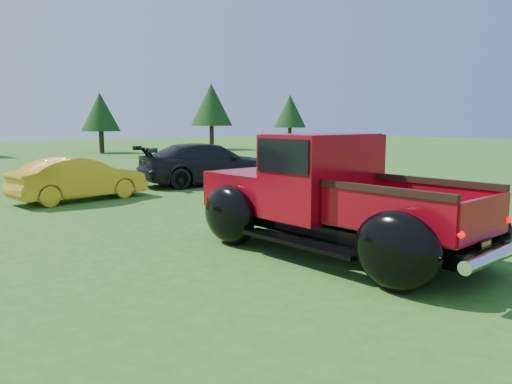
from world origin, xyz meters
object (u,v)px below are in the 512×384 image
pickup_truck (322,195)px  show_car_grey (209,164)px  show_car_yellow (80,179)px  spectator (370,159)px  tree_mid_right (100,112)px  tree_far_east (290,111)px  show_car_blue (314,160)px  tree_east (211,105)px

pickup_truck → show_car_grey: (2.92, 9.41, -0.23)m
show_car_yellow → spectator: spectator is taller
tree_mid_right → tree_far_east: size_ratio=0.92×
show_car_blue → tree_mid_right: bearing=7.6°
tree_mid_right → pickup_truck: size_ratio=0.76×
tree_mid_right → tree_east: 9.04m
show_car_grey → tree_mid_right: bearing=-2.2°
show_car_yellow → pickup_truck: bearing=-177.6°
show_car_blue → tree_far_east: bearing=-36.0°
tree_mid_right → show_car_blue: size_ratio=0.93×
tree_far_east → spectator: (-14.79, -23.89, -2.40)m
tree_east → show_car_yellow: 27.33m
show_car_grey → tree_far_east: bearing=-39.2°
tree_mid_right → tree_east: (9.00, -0.50, 0.68)m
tree_far_east → show_car_yellow: 34.16m
show_car_grey → spectator: bearing=-109.0°
show_car_yellow → show_car_blue: (10.30, 1.49, 0.03)m
tree_far_east → spectator: tree_far_east is taller
show_car_yellow → show_car_blue: show_car_blue is taller
pickup_truck → show_car_yellow: (-2.05, 8.20, -0.35)m
tree_east → tree_far_east: bearing=6.3°
spectator → tree_mid_right: bearing=-79.9°
tree_mid_right → show_car_grey: 21.14m
tree_east → show_car_yellow: bearing=-127.4°
pickup_truck → show_car_yellow: size_ratio=1.52×
show_car_yellow → tree_mid_right: bearing=-30.4°
pickup_truck → spectator: size_ratio=3.45×
tree_east → show_car_blue: (-6.20, -20.08, -3.00)m
pickup_truck → show_car_blue: size_ratio=1.22×
tree_far_east → pickup_truck: size_ratio=0.83×
tree_mid_right → show_car_yellow: size_ratio=1.15×
tree_east → pickup_truck: bearing=-115.9°
tree_mid_right → tree_east: size_ratio=0.81×
tree_far_east → show_car_grey: bearing=-133.9°
pickup_truck → show_car_yellow: bearing=96.7°
pickup_truck → show_car_yellow: 8.46m
show_car_blue → tree_east: bearing=-17.3°
tree_mid_right → pickup_truck: 30.83m
tree_east → show_car_blue: bearing=-107.2°
show_car_yellow → tree_east: bearing=-49.0°
pickup_truck → show_car_blue: 12.73m
pickup_truck → show_car_grey: size_ratio=1.12×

